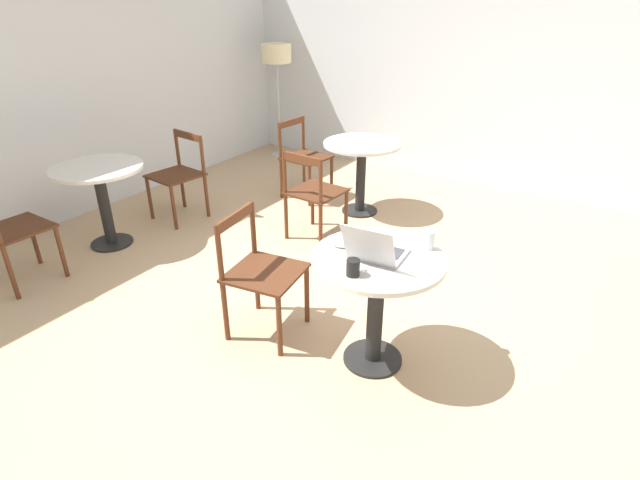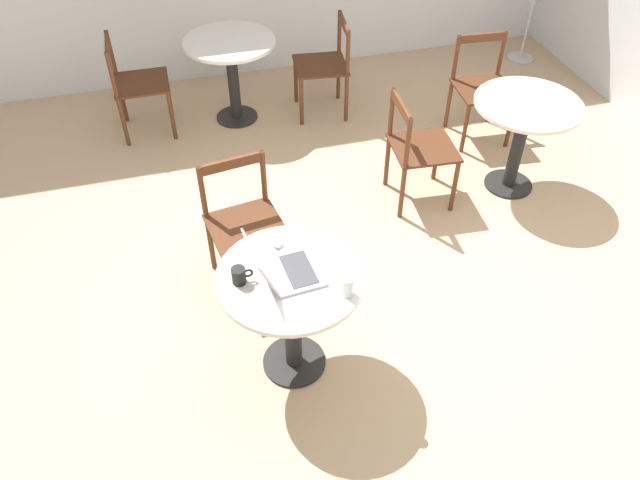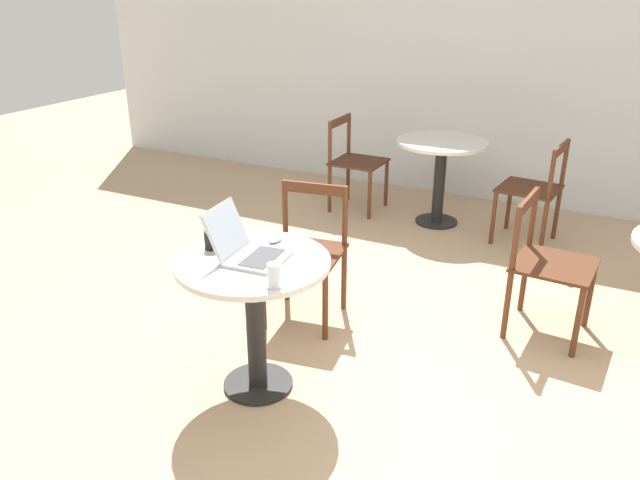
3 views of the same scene
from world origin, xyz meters
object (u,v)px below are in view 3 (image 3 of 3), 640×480
Objects in this scene: mouse at (275,239)px; chair_near_back at (307,252)px; chair_far_left at (355,162)px; laptop at (248,249)px; mug at (212,240)px; drinking_glass at (274,275)px; cafe_table_far at (441,161)px; chair_mid_left at (547,265)px; chair_far_right at (534,191)px; cafe_table_near at (254,291)px.

chair_near_back is at bearing 100.85° from mouse.
chair_near_back is 1.00× the size of chair_far_left.
mouse is at bearing -79.15° from chair_near_back.
laptop is (0.66, -2.83, 0.36)m from chair_far_left.
mouse is 0.88× the size of mug.
laptop is at bearing -76.89° from chair_far_left.
drinking_glass is (0.51, -0.23, 0.01)m from mug.
chair_mid_left is at bearing -53.55° from cafe_table_far.
cafe_table_far is 2.04× the size of laptop.
cafe_table_far is 2.84m from mug.
chair_far_left is 1.00× the size of chair_far_right.
chair_far_left is 7.64× the size of mug.
mug is (-1.22, -2.71, 0.35)m from chair_far_right.
chair_far_left reaches higher than cafe_table_far.
mug is (-0.25, -0.23, 0.03)m from mouse.
chair_far_right reaches higher than cafe_table_near.
cafe_table_near is at bearing -86.36° from mouse.
chair_mid_left is 1.47m from chair_far_right.
chair_mid_left is 8.64× the size of mouse.
chair_far_right is 8.64× the size of mouse.
cafe_table_far is 3.04m from drinking_glass.
chair_mid_left reaches higher than mouse.
drinking_glass reaches higher than cafe_table_far.
mouse reaches higher than cafe_table_near.
drinking_glass is at bearing -87.94° from cafe_table_far.
laptop is (-0.99, -2.73, 0.36)m from chair_far_right.
chair_near_back and chair_far_right have the same top height.
chair_mid_left is (1.39, 0.49, 0.00)m from chair_near_back.
laptop reaches higher than chair_far_left.
mug is at bearing 156.00° from drinking_glass.
chair_far_left is at bearing 176.38° from chair_far_right.
chair_far_right is at bearing 68.54° from mouse.
laptop reaches higher than chair_near_back.
chair_far_left is at bearing 104.58° from mouse.
mug is at bearing 175.78° from laptop.
cafe_table_near is 0.23m from laptop.
mouse is (-0.98, -2.48, 0.32)m from chair_far_right.
mug is 0.99× the size of drinking_glass.
laptop is (-0.03, 0.01, 0.23)m from cafe_table_near.
laptop is 3.36× the size of drinking_glass.
chair_far_left is 2.93m from laptop.
drinking_glass is at bearing -24.00° from mug.
mouse is (0.01, 0.24, -0.04)m from laptop.
chair_near_back reaches higher than cafe_table_far.
chair_near_back is at bearing 79.87° from mug.
chair_mid_left is at bearing 19.50° from chair_near_back.
cafe_table_far is 2.59m from mouse.
chair_far_left and chair_far_right have the same top height.
chair_far_right is 2.99m from mug.
cafe_table_near is at bearing -9.95° from laptop.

